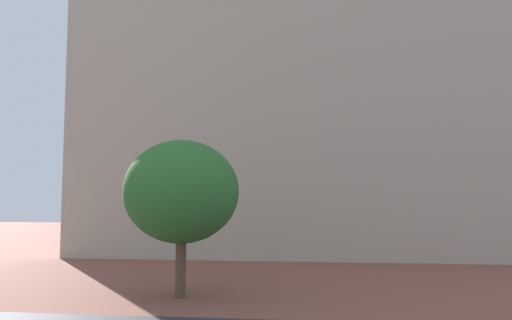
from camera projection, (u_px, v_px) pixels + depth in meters
landmark_building at (300, 100)px, 36.08m from camera, size 29.65×15.31×37.27m
tree_curb_far at (182, 192)px, 18.00m from camera, size 4.36×4.36×5.92m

